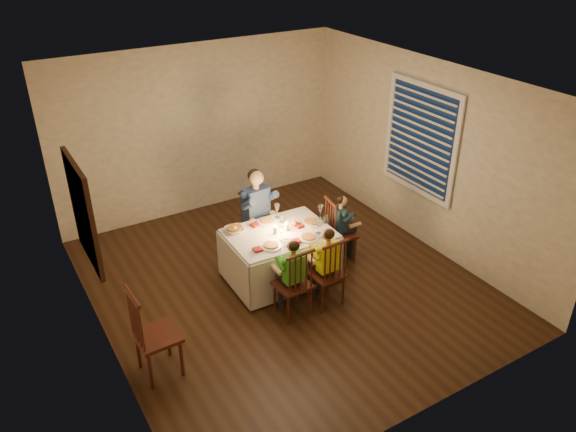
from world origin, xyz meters
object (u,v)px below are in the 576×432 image
dining_table (280,246)px  serving_bowl (234,230)px  chair_extra (162,370)px  chair_near_left (292,313)px  child_teal (340,259)px  chair_near_right (325,302)px  adult (259,253)px  chair_adult (259,253)px  child_yellow (325,302)px  child_green (292,313)px  chair_end (340,259)px

dining_table → serving_bowl: size_ratio=5.64×
dining_table → serving_bowl: serving_bowl is taller
serving_bowl → chair_extra: bearing=-141.9°
chair_near_left → child_teal: (1.17, 0.67, 0.00)m
child_teal → chair_near_right: bearing=143.7°
adult → chair_adult: bearing=-97.6°
chair_near_left → child_yellow: child_yellow is taller
chair_extra → child_green: size_ratio=1.04×
chair_near_right → chair_extra: bearing=0.4°
child_yellow → serving_bowl: 1.44m
chair_adult → child_green: bearing=-109.5°
chair_near_right → child_green: (-0.46, 0.02, 0.00)m
child_green → chair_extra: bearing=1.8°
dining_table → chair_near_left: bearing=-107.2°
dining_table → chair_end: dining_table is taller
chair_end → child_teal: size_ratio=0.96×
adult → child_yellow: 1.42m
chair_adult → chair_end: (0.88, -0.72, 0.00)m
chair_near_right → dining_table: bearing=-75.5°
child_yellow → child_teal: 1.00m
chair_end → chair_extra: (-2.84, -0.78, 0.00)m
adult → child_green: adult is taller
child_yellow → adult: bearing=-85.5°
child_green → child_teal: bearing=-152.0°
chair_near_left → serving_bowl: (-0.23, 1.02, 0.72)m
chair_near_left → dining_table: bearing=-110.5°
chair_end → serving_bowl: bearing=86.0°
dining_table → chair_near_left: size_ratio=1.44×
chair_near_right → child_yellow: size_ratio=0.90×
adult → child_green: size_ratio=1.24×
child_yellow → child_teal: child_yellow is taller
chair_near_right → serving_bowl: (-0.69, 1.03, 0.72)m
adult → child_teal: size_ratio=1.30×
dining_table → child_teal: 1.05m
chair_adult → chair_extra: chair_extra is taller
chair_extra → child_green: chair_extra is taller
adult → chair_near_right: bearing=-91.0°
chair_near_left → adult: size_ratio=0.74×
chair_adult → child_green: 1.43m
chair_end → serving_bowl: size_ratio=3.93×
chair_near_right → child_yellow: child_yellow is taller
chair_near_left → chair_near_right: size_ratio=1.00×
serving_bowl → chair_near_right: bearing=-56.2°
child_green → serving_bowl: (-0.23, 1.02, 0.72)m
chair_near_right → child_green: bearing=-4.2°
dining_table → child_green: (-0.24, -0.71, -0.49)m
child_yellow → serving_bowl: size_ratio=4.38×
child_teal → serving_bowl: size_ratio=4.08×
chair_near_right → chair_end: bearing=-138.1°
chair_extra → child_teal: size_ratio=1.09×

